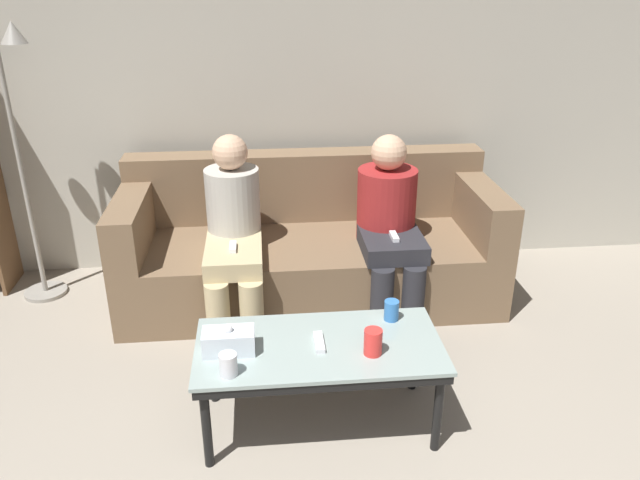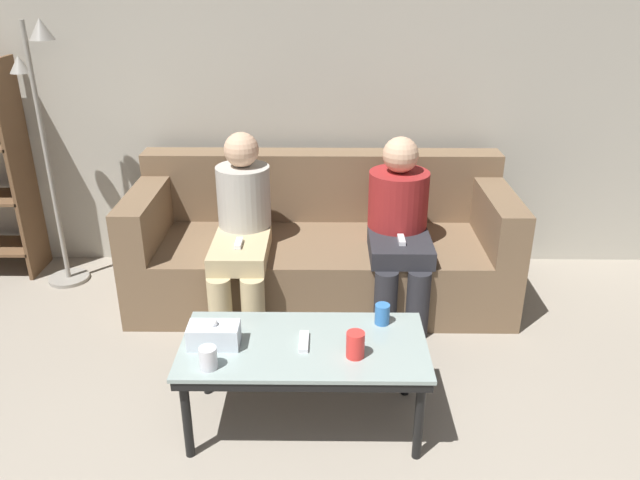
# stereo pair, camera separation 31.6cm
# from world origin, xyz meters

# --- Properties ---
(wall_back) EXTENTS (12.00, 0.06, 2.60)m
(wall_back) POSITION_xyz_m (0.00, 3.65, 1.30)
(wall_back) COLOR #B7B2A3
(wall_back) RESTS_ON ground_plane
(couch) EXTENTS (2.27, 0.89, 0.84)m
(couch) POSITION_xyz_m (0.00, 3.14, 0.31)
(couch) COLOR brown
(couch) RESTS_ON ground_plane
(coffee_table) EXTENTS (1.07, 0.53, 0.43)m
(coffee_table) POSITION_xyz_m (-0.06, 1.87, 0.38)
(coffee_table) COLOR #8C9E99
(coffee_table) RESTS_ON ground_plane
(cup_near_left) EXTENTS (0.08, 0.08, 0.11)m
(cup_near_left) POSITION_xyz_m (0.15, 1.78, 0.49)
(cup_near_left) COLOR red
(cup_near_left) RESTS_ON coffee_table
(cup_near_right) EXTENTS (0.07, 0.07, 0.10)m
(cup_near_right) POSITION_xyz_m (-0.45, 1.69, 0.48)
(cup_near_right) COLOR silver
(cup_near_right) RESTS_ON coffee_table
(cup_far_center) EXTENTS (0.07, 0.07, 0.10)m
(cup_far_center) POSITION_xyz_m (0.29, 2.05, 0.48)
(cup_far_center) COLOR #3372BF
(cup_far_center) RESTS_ON coffee_table
(tissue_box) EXTENTS (0.22, 0.12, 0.13)m
(tissue_box) POSITION_xyz_m (-0.45, 1.86, 0.48)
(tissue_box) COLOR silver
(tissue_box) RESTS_ON coffee_table
(game_remote) EXTENTS (0.04, 0.15, 0.02)m
(game_remote) POSITION_xyz_m (-0.06, 1.87, 0.44)
(game_remote) COLOR white
(game_remote) RESTS_ON coffee_table
(standing_lamp) EXTENTS (0.31, 0.26, 1.66)m
(standing_lamp) POSITION_xyz_m (-1.67, 3.28, 1.02)
(standing_lamp) COLOR gray
(standing_lamp) RESTS_ON ground_plane
(seated_person_left_end) EXTENTS (0.31, 0.72, 1.07)m
(seated_person_left_end) POSITION_xyz_m (-0.45, 2.90, 0.56)
(seated_person_left_end) COLOR tan
(seated_person_left_end) RESTS_ON ground_plane
(seated_person_mid_left) EXTENTS (0.35, 0.65, 1.04)m
(seated_person_mid_left) POSITION_xyz_m (0.45, 2.93, 0.56)
(seated_person_mid_left) COLOR #28282D
(seated_person_mid_left) RESTS_ON ground_plane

